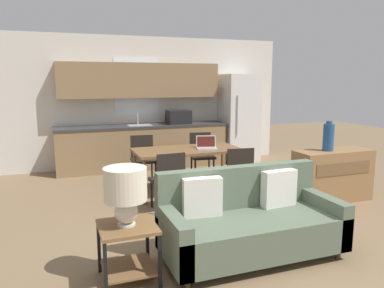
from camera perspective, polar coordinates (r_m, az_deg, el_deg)
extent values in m
plane|color=#7F6647|center=(4.05, 7.15, -16.90)|extent=(20.00, 20.00, 0.00)
cube|color=silver|center=(8.03, -8.06, 6.37)|extent=(6.40, 0.06, 2.70)
cube|color=white|center=(7.97, -8.43, 8.71)|extent=(0.94, 0.01, 1.16)
cube|color=#8E704C|center=(7.80, -7.37, -0.52)|extent=(3.47, 0.62, 0.86)
cube|color=#38383A|center=(7.74, -7.44, 2.77)|extent=(3.50, 0.65, 0.04)
cube|color=#B2B5B7|center=(7.67, -7.97, 2.86)|extent=(0.48, 0.36, 0.01)
cylinder|color=#B7BABC|center=(7.82, -8.26, 3.85)|extent=(0.02, 0.02, 0.24)
cube|color=#8E704C|center=(7.82, -7.83, 9.59)|extent=(3.30, 0.34, 0.70)
cube|color=black|center=(7.87, -2.05, 4.13)|extent=(0.48, 0.36, 0.28)
cube|color=white|center=(8.43, 7.20, 3.92)|extent=(0.76, 0.68, 1.93)
cylinder|color=silver|center=(8.00, 6.96, 4.30)|extent=(0.02, 0.02, 0.87)
cube|color=brown|center=(5.98, -0.73, -0.94)|extent=(1.69, 0.82, 0.04)
cylinder|color=brown|center=(5.52, -7.25, -5.78)|extent=(0.05, 0.05, 0.68)
cylinder|color=brown|center=(6.05, 7.44, -4.39)|extent=(0.05, 0.05, 0.68)
cylinder|color=brown|center=(6.18, -8.72, -4.13)|extent=(0.05, 0.05, 0.68)
cylinder|color=brown|center=(6.66, 4.66, -3.03)|extent=(0.05, 0.05, 0.68)
cylinder|color=#3D2D1E|center=(3.49, -0.69, -20.57)|extent=(0.05, 0.05, 0.10)
cylinder|color=#3D2D1E|center=(4.26, 21.37, -15.38)|extent=(0.05, 0.05, 0.10)
cylinder|color=#3D2D1E|center=(4.03, -3.86, -16.21)|extent=(0.05, 0.05, 0.10)
cylinder|color=#3D2D1E|center=(4.71, 16.10, -12.61)|extent=(0.05, 0.05, 0.10)
cube|color=#566651|center=(3.96, 9.23, -13.24)|extent=(1.84, 0.80, 0.35)
cube|color=#566651|center=(4.15, 7.06, -8.76)|extent=(1.84, 0.14, 0.80)
cube|color=#566651|center=(3.62, -2.91, -14.21)|extent=(0.14, 0.80, 0.49)
cube|color=#566651|center=(4.39, 19.11, -10.34)|extent=(0.14, 0.80, 0.49)
cube|color=silver|center=(3.80, 1.55, -8.09)|extent=(0.41, 0.16, 0.40)
cube|color=silver|center=(4.21, 13.09, -6.59)|extent=(0.41, 0.15, 0.40)
cube|color=brown|center=(3.49, -9.82, -12.33)|extent=(0.51, 0.51, 0.03)
cube|color=brown|center=(3.65, -9.63, -18.08)|extent=(0.46, 0.46, 0.02)
cube|color=black|center=(3.36, -13.04, -18.31)|extent=(0.03, 0.03, 0.50)
cube|color=black|center=(3.43, -4.91, -17.40)|extent=(0.03, 0.03, 0.50)
cube|color=black|center=(3.77, -13.99, -15.04)|extent=(0.03, 0.03, 0.50)
cube|color=black|center=(3.84, -6.82, -14.35)|extent=(0.03, 0.03, 0.50)
cylinder|color=silver|center=(3.48, -9.95, -11.91)|extent=(0.16, 0.16, 0.02)
sphere|color=silver|center=(3.44, -10.01, -10.12)|extent=(0.21, 0.21, 0.21)
cylinder|color=beige|center=(3.36, -10.14, -6.03)|extent=(0.38, 0.38, 0.30)
cube|color=olive|center=(6.06, 20.60, -4.49)|extent=(1.19, 0.44, 0.77)
cube|color=brown|center=(5.86, 22.13, -3.50)|extent=(0.95, 0.01, 0.19)
cylinder|color=#234C84|center=(5.87, 20.07, 0.95)|extent=(0.16, 0.16, 0.40)
cylinder|color=#234C84|center=(5.85, 20.20, 3.10)|extent=(0.09, 0.09, 0.04)
cube|color=black|center=(5.26, -3.89, -5.56)|extent=(0.44, 0.44, 0.04)
cube|color=black|center=(5.03, -3.18, -3.69)|extent=(0.40, 0.05, 0.40)
cylinder|color=black|center=(5.53, -2.78, -7.17)|extent=(0.03, 0.03, 0.40)
cylinder|color=black|center=(5.43, -6.17, -7.55)|extent=(0.03, 0.03, 0.40)
cylinder|color=black|center=(5.23, -1.46, -8.17)|extent=(0.03, 0.03, 0.40)
cylinder|color=black|center=(5.12, -5.04, -8.61)|extent=(0.03, 0.03, 0.40)
cube|color=black|center=(6.85, 1.60, -1.93)|extent=(0.48, 0.48, 0.04)
cube|color=black|center=(7.00, 1.24, 0.15)|extent=(0.40, 0.09, 0.40)
cylinder|color=black|center=(6.70, 0.51, -4.13)|extent=(0.03, 0.03, 0.40)
cylinder|color=black|center=(6.78, 3.32, -3.99)|extent=(0.03, 0.03, 0.40)
cylinder|color=black|center=(7.03, -0.08, -3.48)|extent=(0.03, 0.03, 0.40)
cylinder|color=black|center=(7.10, 2.62, -3.35)|extent=(0.03, 0.03, 0.40)
cube|color=black|center=(5.66, 6.69, -4.51)|extent=(0.47, 0.47, 0.04)
cube|color=black|center=(5.43, 7.41, -2.76)|extent=(0.40, 0.08, 0.40)
cylinder|color=black|center=(5.93, 7.66, -6.09)|extent=(0.03, 0.03, 0.40)
cylinder|color=black|center=(5.82, 4.50, -6.33)|extent=(0.03, 0.03, 0.40)
cylinder|color=black|center=(5.62, 8.87, -7.00)|extent=(0.03, 0.03, 0.40)
cylinder|color=black|center=(5.51, 5.55, -7.28)|extent=(0.03, 0.03, 0.40)
cube|color=black|center=(6.58, -7.33, -2.51)|extent=(0.44, 0.44, 0.04)
cube|color=black|center=(6.72, -7.65, -0.34)|extent=(0.40, 0.05, 0.40)
cylinder|color=black|center=(6.44, -8.52, -4.83)|extent=(0.03, 0.03, 0.40)
cylinder|color=black|center=(6.49, -5.55, -4.64)|extent=(0.03, 0.03, 0.40)
cylinder|color=black|center=(6.77, -8.96, -4.13)|extent=(0.03, 0.03, 0.40)
cylinder|color=black|center=(6.82, -6.12, -3.95)|extent=(0.03, 0.03, 0.40)
cube|color=#B7BABC|center=(5.98, 2.26, -0.66)|extent=(0.37, 0.30, 0.02)
cube|color=#B7BABC|center=(6.08, 2.14, 0.39)|extent=(0.32, 0.14, 0.20)
cube|color=#4C1914|center=(6.07, 2.15, 0.37)|extent=(0.29, 0.11, 0.17)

